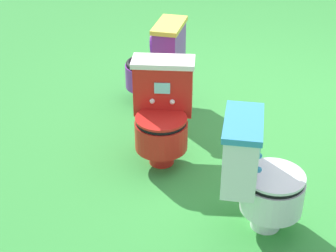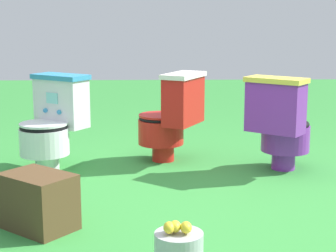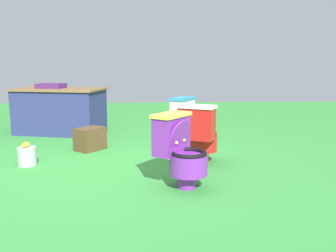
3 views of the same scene
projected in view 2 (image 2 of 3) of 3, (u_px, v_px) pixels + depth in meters
name	position (u px, v px, depth m)	size (l,w,h in m)	color
ground	(212.00, 210.00, 3.40)	(14.00, 14.00, 0.00)	green
toilet_red	(171.00, 117.00, 4.45)	(0.59, 0.62, 0.73)	red
toilet_white	(52.00, 122.00, 4.21)	(0.63, 0.61, 0.73)	white
toilet_purple	(281.00, 123.00, 4.18)	(0.63, 0.62, 0.73)	purple
small_crate	(38.00, 201.00, 3.07)	(0.39, 0.27, 0.31)	brown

